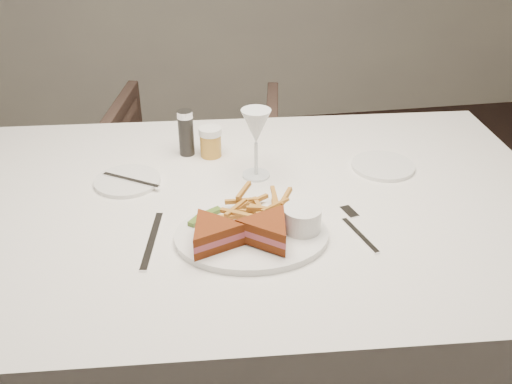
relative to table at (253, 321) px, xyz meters
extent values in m
cube|color=white|center=(0.00, 0.00, 0.00)|extent=(1.51, 1.07, 0.75)
imported|color=#48342C|center=(-0.08, 0.97, -0.04)|extent=(0.77, 0.74, 0.68)
ellipsoid|color=white|center=(-0.03, -0.15, 0.38)|extent=(0.34, 0.27, 0.01)
cube|color=silver|center=(-0.23, -0.13, 0.38)|extent=(0.05, 0.20, 0.00)
cylinder|color=white|center=(-0.29, 0.13, 0.38)|extent=(0.16, 0.16, 0.01)
cylinder|color=white|center=(0.35, 0.10, 0.38)|extent=(0.16, 0.16, 0.01)
cylinder|color=black|center=(-0.13, 0.26, 0.44)|extent=(0.04, 0.04, 0.12)
cylinder|color=#BD862D|center=(-0.07, 0.24, 0.42)|extent=(0.06, 0.06, 0.08)
cube|color=#496924|center=(-0.11, -0.07, 0.40)|extent=(0.06, 0.04, 0.01)
cube|color=#496924|center=(-0.13, -0.09, 0.40)|extent=(0.05, 0.05, 0.01)
cylinder|color=white|center=(0.08, -0.16, 0.42)|extent=(0.08, 0.08, 0.05)
camera|label=1|loc=(-0.18, -1.12, 1.06)|focal=40.00mm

